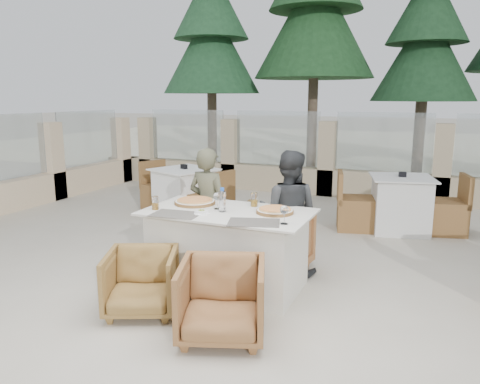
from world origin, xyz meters
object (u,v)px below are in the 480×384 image
at_px(bg_table_a, 185,194).
at_px(bg_table_b, 400,204).
at_px(wine_glass_corner, 284,214).
at_px(armchair_far_right, 274,242).
at_px(beer_glass_left, 155,203).
at_px(armchair_near_right, 222,300).
at_px(dining_table, 228,249).
at_px(armchair_near_left, 141,282).
at_px(water_bottle, 222,200).
at_px(pizza_left, 195,201).
at_px(wine_glass_centre, 217,200).
at_px(diner_right, 288,213).
at_px(pizza_right, 275,211).
at_px(diner_left, 208,207).
at_px(olive_dish, 202,212).
at_px(armchair_far_left, 217,229).
at_px(beer_glass_right, 254,200).

xyz_separation_m(bg_table_a, bg_table_b, (3.11, 0.54, 0.00)).
xyz_separation_m(wine_glass_corner, armchair_far_right, (-0.37, 0.81, -0.54)).
bearing_deg(beer_glass_left, armchair_near_right, -33.88).
xyz_separation_m(dining_table, armchair_near_left, (-0.46, -0.80, -0.11)).
relative_size(wine_glass_corner, bg_table_b, 0.11).
relative_size(dining_table, wine_glass_corner, 8.70).
height_order(armchair_near_right, bg_table_b, bg_table_b).
bearing_deg(water_bottle, pizza_left, 155.22).
relative_size(water_bottle, armchair_near_right, 0.34).
relative_size(wine_glass_centre, bg_table_a, 0.11).
distance_m(water_bottle, diner_right, 0.82).
distance_m(pizza_right, beer_glass_left, 1.16).
bearing_deg(dining_table, diner_left, 133.12).
relative_size(pizza_left, diner_right, 0.32).
distance_m(armchair_far_right, bg_table_a, 2.55).
xyz_separation_m(dining_table, wine_glass_centre, (-0.13, 0.04, 0.48)).
xyz_separation_m(olive_dish, armchair_far_left, (-0.32, 0.99, -0.47)).
distance_m(beer_glass_left, beer_glass_right, 0.98).
distance_m(pizza_right, armchair_far_right, 0.68).
relative_size(armchair_near_right, bg_table_a, 0.41).
bearing_deg(olive_dish, diner_left, 112.33).
bearing_deg(wine_glass_centre, pizza_right, 6.27).
xyz_separation_m(dining_table, bg_table_b, (1.40, 2.70, 0.00)).
bearing_deg(dining_table, diner_right, 54.53).
bearing_deg(bg_table_b, wine_glass_centre, -133.26).
relative_size(wine_glass_centre, armchair_near_right, 0.27).
distance_m(pizza_right, water_bottle, 0.51).
relative_size(pizza_right, wine_glass_centre, 1.92).
distance_m(wine_glass_centre, beer_glass_left, 0.60).
bearing_deg(wine_glass_corner, armchair_near_left, -152.69).
xyz_separation_m(armchair_near_left, diner_left, (-0.01, 1.30, 0.38)).
relative_size(water_bottle, olive_dish, 2.10).
relative_size(beer_glass_right, armchair_near_right, 0.20).
xyz_separation_m(wine_glass_centre, bg_table_a, (-1.59, 2.13, -0.48)).
xyz_separation_m(armchair_near_right, bg_table_b, (1.03, 3.62, 0.08)).
bearing_deg(diner_right, armchair_near_left, 52.74).
relative_size(wine_glass_corner, armchair_near_left, 0.30).
xyz_separation_m(dining_table, pizza_left, (-0.44, 0.14, 0.41)).
distance_m(pizza_left, armchair_far_right, 0.95).
xyz_separation_m(pizza_left, bg_table_b, (1.83, 2.56, -0.41)).
distance_m(beer_glass_left, armchair_near_left, 0.84).
height_order(diner_left, diner_right, diner_right).
bearing_deg(beer_glass_left, wine_glass_centre, 25.32).
bearing_deg(olive_dish, armchair_near_right, -52.91).
relative_size(dining_table, bg_table_b, 0.98).
xyz_separation_m(beer_glass_right, diner_right, (0.26, 0.32, -0.18)).
bearing_deg(armchair_near_right, armchair_far_right, 73.78).
bearing_deg(armchair_far_left, armchair_far_right, 155.77).
relative_size(dining_table, pizza_right, 4.52).
xyz_separation_m(pizza_right, wine_glass_corner, (0.20, -0.34, 0.07)).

